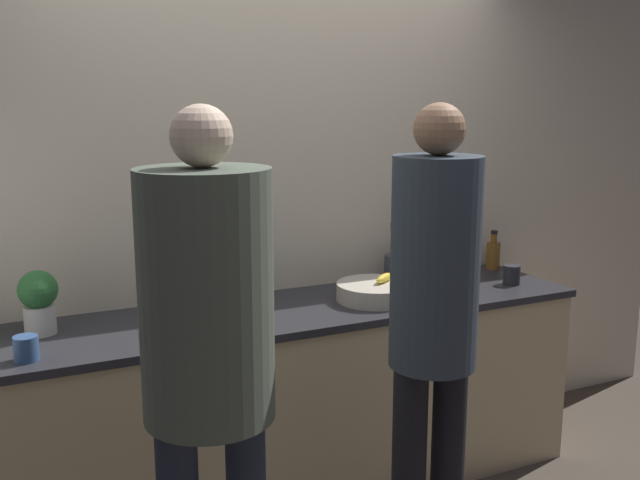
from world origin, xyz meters
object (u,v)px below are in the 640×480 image
(person_left, at_px, (208,338))
(potted_plant, at_px, (39,300))
(utensil_crock, at_px, (394,267))
(person_center, at_px, (433,313))
(bottle_amber, at_px, (493,254))
(fruit_bowl, at_px, (376,291))
(cup_black, at_px, (512,275))
(cup_blue, at_px, (26,348))

(person_left, height_order, potted_plant, person_left)
(person_left, distance_m, utensil_crock, 1.70)
(utensil_crock, height_order, potted_plant, utensil_crock)
(person_center, xyz_separation_m, bottle_amber, (1.10, 1.02, -0.09))
(person_left, bearing_deg, fruit_bowl, 37.71)
(utensil_crock, distance_m, potted_plant, 1.73)
(cup_black, bearing_deg, bottle_amber, 67.32)
(cup_black, bearing_deg, person_center, -143.83)
(person_left, relative_size, cup_black, 18.52)
(bottle_amber, bearing_deg, potted_plant, -177.32)
(fruit_bowl, height_order, potted_plant, potted_plant)
(utensil_crock, xyz_separation_m, potted_plant, (-1.73, -0.09, 0.06))
(fruit_bowl, relative_size, cup_black, 3.75)
(cup_blue, xyz_separation_m, cup_black, (2.32, 0.10, 0.00))
(person_left, xyz_separation_m, utensil_crock, (1.31, 1.07, -0.14))
(cup_blue, relative_size, potted_plant, 0.35)
(person_center, bearing_deg, bottle_amber, 42.86)
(person_center, relative_size, cup_blue, 19.77)
(fruit_bowl, bearing_deg, cup_blue, -174.72)
(utensil_crock, bearing_deg, person_center, -113.94)
(bottle_amber, xyz_separation_m, cup_blue, (-2.45, -0.41, -0.04))
(person_left, height_order, cup_black, person_left)
(utensil_crock, relative_size, potted_plant, 1.19)
(person_left, distance_m, cup_blue, 0.85)
(bottle_amber, height_order, cup_blue, bottle_amber)
(person_left, relative_size, cup_blue, 19.76)
(fruit_bowl, xyz_separation_m, cup_blue, (-1.54, -0.14, 0.00))
(person_center, xyz_separation_m, utensil_crock, (0.44, 1.00, -0.09))
(bottle_amber, bearing_deg, cup_blue, -170.48)
(bottle_amber, bearing_deg, person_center, -137.14)
(fruit_bowl, distance_m, potted_plant, 1.48)
(person_center, relative_size, cup_black, 18.54)
(person_center, bearing_deg, cup_black, 36.17)
(utensil_crock, distance_m, cup_blue, 1.84)
(cup_black, relative_size, potted_plant, 0.38)
(potted_plant, bearing_deg, person_left, -66.93)
(person_left, height_order, fruit_bowl, person_left)
(person_left, xyz_separation_m, person_center, (0.87, 0.07, -0.05))
(person_center, bearing_deg, cup_blue, 155.80)
(person_left, bearing_deg, cup_blue, 125.78)
(fruit_bowl, height_order, utensil_crock, utensil_crock)
(person_center, height_order, fruit_bowl, person_center)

